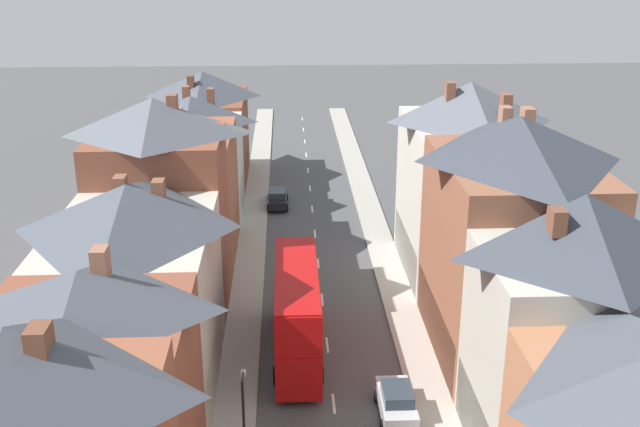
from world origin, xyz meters
TOP-DOWN VIEW (x-y plane):
  - pavement_left at (-5.10, 38.00)m, footprint 2.20×104.00m
  - pavement_right at (5.10, 38.00)m, footprint 2.20×104.00m
  - centre_line_dashes at (0.00, 36.00)m, footprint 0.14×97.80m
  - terrace_row_left at (-10.18, 25.29)m, footprint 8.00×74.41m
  - terrace_row_right at (10.19, 15.49)m, footprint 8.00×51.17m
  - double_decker_bus_lead at (-1.81, 23.04)m, footprint 2.74×10.80m
  - car_near_silver at (-3.10, 48.95)m, footprint 1.90×4.51m
  - car_parked_left_a at (3.10, 16.77)m, footprint 1.90×3.95m
  - street_lamp at (-4.25, 11.89)m, footprint 0.20×1.12m

SIDE VIEW (x-z plane):
  - centre_line_dashes at x=0.00m, z-range 0.00..0.01m
  - pavement_left at x=-5.10m, z-range 0.00..0.14m
  - pavement_right at x=5.10m, z-range 0.00..0.14m
  - car_near_silver at x=-3.10m, z-range 0.01..1.63m
  - car_parked_left_a at x=3.10m, z-range 0.00..1.71m
  - double_decker_bus_lead at x=-1.81m, z-range 0.17..5.47m
  - street_lamp at x=-4.25m, z-range 0.49..5.99m
  - terrace_row_left at x=-10.18m, z-range -1.27..12.77m
  - terrace_row_right at x=10.19m, z-range -0.85..13.49m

